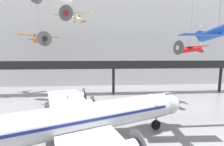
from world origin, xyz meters
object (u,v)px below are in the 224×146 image
(suspended_plane_cream_biplane, at_px, (73,18))
(suspended_plane_orange_highwing, at_px, (39,38))
(suspended_plane_blue_trainer, at_px, (218,32))
(suspended_plane_red_highwing, at_px, (190,49))
(airliner_silver_main, at_px, (72,121))

(suspended_plane_cream_biplane, height_order, suspended_plane_orange_highwing, suspended_plane_cream_biplane)
(suspended_plane_cream_biplane, distance_m, suspended_plane_blue_trainer, 26.17)
(suspended_plane_cream_biplane, distance_m, suspended_plane_red_highwing, 25.01)
(airliner_silver_main, xyz_separation_m, suspended_plane_red_highwing, (21.05, 14.22, 7.97))
(airliner_silver_main, height_order, suspended_plane_cream_biplane, suspended_plane_cream_biplane)
(suspended_plane_blue_trainer, bearing_deg, suspended_plane_red_highwing, 162.63)
(airliner_silver_main, height_order, suspended_plane_red_highwing, suspended_plane_red_highwing)
(suspended_plane_cream_biplane, height_order, suspended_plane_red_highwing, suspended_plane_cream_biplane)
(suspended_plane_cream_biplane, xyz_separation_m, suspended_plane_orange_highwing, (-9.67, 6.08, -3.63))
(suspended_plane_red_highwing, distance_m, suspended_plane_blue_trainer, 13.60)
(suspended_plane_orange_highwing, distance_m, suspended_plane_blue_trainer, 37.00)
(suspended_plane_cream_biplane, relative_size, suspended_plane_orange_highwing, 0.76)
(suspended_plane_red_highwing, bearing_deg, suspended_plane_cream_biplane, -24.47)
(suspended_plane_blue_trainer, bearing_deg, suspended_plane_cream_biplane, -129.31)
(airliner_silver_main, distance_m, suspended_plane_orange_highwing, 29.66)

